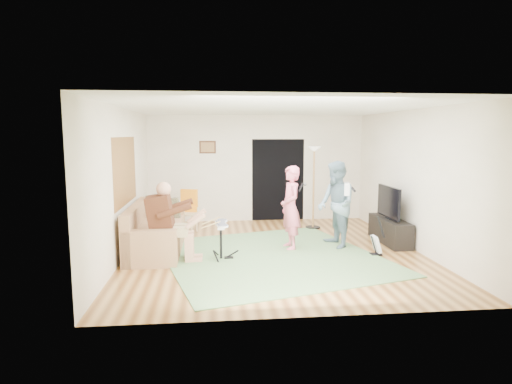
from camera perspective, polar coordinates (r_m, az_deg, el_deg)
The scene contains 19 objects.
floor at distance 8.28m, azimuth 2.27°, elevation -7.88°, with size 6.00×6.00×0.00m, color brown.
walls at distance 8.02m, azimuth 2.32°, elevation 1.45°, with size 5.50×6.00×2.70m, color silver, non-canonical shape.
ceiling at distance 7.99m, azimuth 2.38°, elevation 11.12°, with size 6.00×6.00×0.00m, color white.
window_blinds at distance 8.28m, azimuth -17.05°, elevation 2.70°, with size 2.05×2.05×0.00m, color #97622E.
doorway at distance 11.08m, azimuth 2.95°, elevation 1.62°, with size 2.10×2.10×0.00m, color black.
picture_frame at distance 10.89m, azimuth -6.47°, elevation 5.96°, with size 0.42×0.03×0.32m, color #3F2314.
area_rug at distance 7.90m, azimuth 2.05°, elevation -8.59°, with size 3.69×3.83×0.02m, color #57804E.
sofa at distance 8.42m, azimuth -13.70°, elevation -5.72°, with size 0.92×2.23×0.90m.
drummer at distance 7.69m, azimuth -11.20°, elevation -5.03°, with size 0.92×0.51×1.41m.
drum_kit at distance 7.71m, azimuth -4.69°, elevation -6.77°, with size 0.37×0.67×0.69m.
singer at distance 8.31m, azimuth 4.63°, elevation -2.10°, with size 0.59×0.39×1.62m, color #E8657F.
microphone at distance 8.29m, azimuth 6.02°, elevation 0.66°, with size 0.06×0.06×0.24m, color black, non-canonical shape.
guitarist at distance 8.54m, azimuth 10.62°, elevation -1.65°, with size 0.83×0.65×1.71m, color slate.
guitar_held at distance 8.55m, azimuth 11.96°, elevation 0.42°, with size 0.12×0.60×0.26m, color white, non-canonical shape.
guitar_spare at distance 8.27m, azimuth 15.77°, elevation -6.69°, with size 0.26×0.24×0.73m.
torchiere_lamp at distance 10.14m, azimuth 7.72°, elevation 2.57°, with size 0.35×0.35×1.94m.
dining_chair at distance 9.85m, azimuth -9.20°, elevation -3.37°, with size 0.51×0.54×0.97m.
tv_cabinet at distance 9.28m, azimuth 17.42°, elevation -4.93°, with size 0.40×1.40×0.50m, color black.
television at distance 9.16m, azimuth 17.29°, elevation -1.27°, with size 0.06×1.01×0.64m, color black.
Camera 1 is at (-1.13, -7.89, 2.23)m, focal length 30.00 mm.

